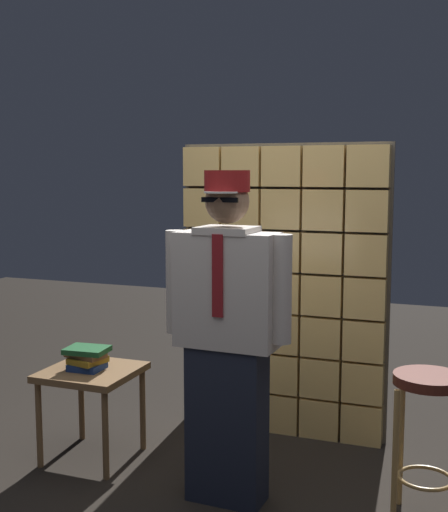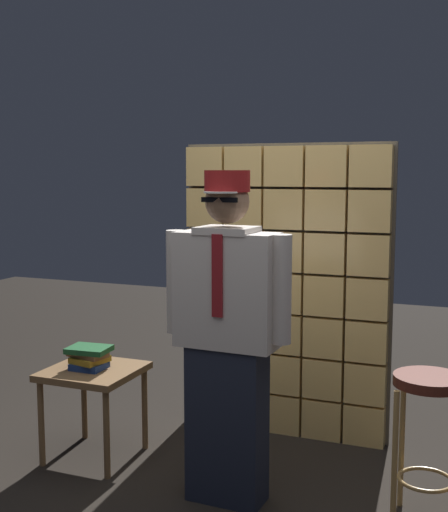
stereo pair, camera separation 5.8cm
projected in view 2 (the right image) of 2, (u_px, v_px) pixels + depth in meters
glass_block_wall at (284, 293)px, 4.31m from camera, size 1.37×0.10×1.91m
standing_person at (227, 333)px, 3.40m from camera, size 0.68×0.29×1.71m
bar_stool at (428, 414)px, 3.21m from camera, size 0.34×0.34×0.74m
side_table at (94, 380)px, 3.98m from camera, size 0.52×0.52×0.55m
book_stack at (89, 357)px, 3.95m from camera, size 0.26×0.21×0.13m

